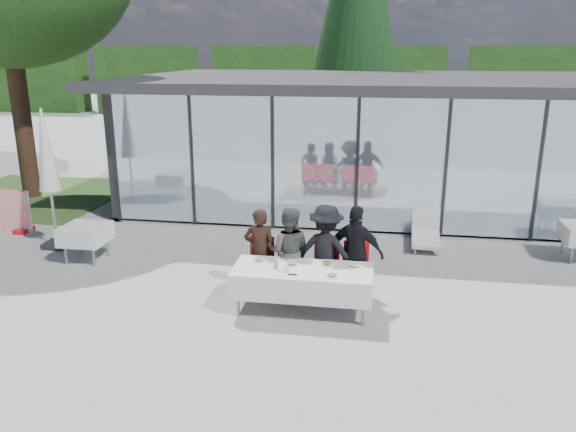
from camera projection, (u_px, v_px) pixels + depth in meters
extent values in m
plane|color=gray|center=(282.00, 304.00, 9.49)|extent=(90.00, 90.00, 0.00)
cube|color=gray|center=(394.00, 192.00, 16.73)|extent=(14.00, 8.00, 0.10)
cube|color=black|center=(394.00, 124.00, 19.98)|extent=(14.00, 0.20, 3.20)
cube|color=black|center=(171.00, 135.00, 17.36)|extent=(0.20, 8.00, 3.20)
cube|color=silver|center=(401.00, 168.00, 12.53)|extent=(13.60, 0.06, 3.10)
cube|color=#2D2D30|center=(401.00, 81.00, 15.42)|extent=(14.80, 8.80, 0.24)
cube|color=#262628|center=(115.00, 159.00, 13.59)|extent=(0.08, 0.10, 3.10)
cube|color=#262628|center=(192.00, 161.00, 13.29)|extent=(0.08, 0.10, 3.10)
cube|color=#262628|center=(273.00, 164.00, 12.99)|extent=(0.08, 0.10, 3.10)
cube|color=#262628|center=(357.00, 167.00, 12.69)|extent=(0.08, 0.10, 3.10)
cube|color=#262628|center=(445.00, 169.00, 12.38)|extent=(0.08, 0.10, 3.10)
cube|color=#262628|center=(538.00, 172.00, 12.08)|extent=(0.08, 0.10, 3.10)
cube|color=red|center=(304.00, 188.00, 15.59)|extent=(0.45, 0.45, 0.90)
cube|color=red|center=(359.00, 186.00, 15.83)|extent=(0.45, 0.45, 0.90)
cube|color=red|center=(453.00, 194.00, 14.97)|extent=(0.45, 0.45, 0.90)
cube|color=red|center=(525.00, 190.00, 15.32)|extent=(0.45, 0.45, 0.90)
cube|color=#153310|center=(38.00, 79.00, 38.76)|extent=(6.50, 2.00, 4.40)
cube|color=#153310|center=(148.00, 80.00, 37.52)|extent=(6.50, 2.00, 4.40)
cube|color=#153310|center=(265.00, 81.00, 36.28)|extent=(6.50, 2.00, 4.40)
cube|color=#153310|center=(390.00, 82.00, 35.04)|extent=(6.50, 2.00, 4.40)
cube|color=#153310|center=(525.00, 83.00, 33.80)|extent=(6.50, 2.00, 4.40)
cube|color=silver|center=(303.00, 281.00, 9.10)|extent=(2.26, 0.96, 0.42)
cylinder|color=gray|center=(238.00, 296.00, 8.98)|extent=(0.06, 0.06, 0.71)
cylinder|color=gray|center=(363.00, 305.00, 8.67)|extent=(0.06, 0.06, 0.71)
cylinder|color=gray|center=(248.00, 279.00, 9.64)|extent=(0.06, 0.06, 0.71)
cylinder|color=gray|center=(365.00, 287.00, 9.33)|extent=(0.06, 0.06, 0.71)
imported|color=black|center=(260.00, 251.00, 9.80)|extent=(0.60, 0.60, 1.54)
cube|color=red|center=(260.00, 268.00, 9.88)|extent=(0.44, 0.44, 0.05)
cube|color=red|center=(262.00, 251.00, 10.00)|extent=(0.44, 0.04, 0.55)
cylinder|color=red|center=(248.00, 283.00, 9.81)|extent=(0.04, 0.04, 0.43)
cylinder|color=red|center=(268.00, 285.00, 9.75)|extent=(0.04, 0.04, 0.43)
cylinder|color=red|center=(253.00, 276.00, 10.15)|extent=(0.04, 0.04, 0.43)
cylinder|color=red|center=(272.00, 277.00, 10.09)|extent=(0.04, 0.04, 0.43)
imported|color=#4E4E4E|center=(289.00, 251.00, 9.71)|extent=(0.80, 0.80, 1.58)
cube|color=red|center=(289.00, 269.00, 9.80)|extent=(0.44, 0.44, 0.05)
cube|color=red|center=(290.00, 252.00, 9.92)|extent=(0.44, 0.04, 0.55)
cylinder|color=red|center=(277.00, 285.00, 9.73)|extent=(0.04, 0.04, 0.43)
cylinder|color=red|center=(297.00, 287.00, 9.67)|extent=(0.04, 0.04, 0.43)
cylinder|color=red|center=(280.00, 277.00, 10.07)|extent=(0.04, 0.04, 0.43)
cylinder|color=red|center=(300.00, 279.00, 10.01)|extent=(0.04, 0.04, 0.43)
imported|color=black|center=(326.00, 251.00, 9.60)|extent=(1.27, 1.27, 1.65)
cube|color=red|center=(325.00, 272.00, 9.70)|extent=(0.44, 0.44, 0.05)
cube|color=red|center=(327.00, 254.00, 9.82)|extent=(0.44, 0.04, 0.55)
cylinder|color=red|center=(314.00, 288.00, 9.63)|extent=(0.04, 0.04, 0.43)
cylinder|color=red|center=(335.00, 289.00, 9.57)|extent=(0.04, 0.04, 0.43)
cylinder|color=red|center=(316.00, 280.00, 9.97)|extent=(0.04, 0.04, 0.43)
cylinder|color=red|center=(336.00, 281.00, 9.91)|extent=(0.04, 0.04, 0.43)
imported|color=black|center=(356.00, 253.00, 9.52)|extent=(1.19, 1.19, 1.65)
cube|color=red|center=(355.00, 274.00, 9.62)|extent=(0.44, 0.44, 0.05)
cube|color=red|center=(356.00, 256.00, 9.74)|extent=(0.44, 0.04, 0.55)
cylinder|color=red|center=(344.00, 290.00, 9.55)|extent=(0.04, 0.04, 0.43)
cylinder|color=red|center=(365.00, 291.00, 9.49)|extent=(0.04, 0.04, 0.43)
cylinder|color=red|center=(345.00, 281.00, 9.89)|extent=(0.04, 0.04, 0.43)
cylinder|color=red|center=(365.00, 283.00, 9.83)|extent=(0.04, 0.04, 0.43)
cylinder|color=white|center=(259.00, 261.00, 9.34)|extent=(0.24, 0.24, 0.01)
ellipsoid|color=#AC8F45|center=(259.00, 259.00, 9.33)|extent=(0.15, 0.15, 0.05)
cylinder|color=white|center=(292.00, 265.00, 9.17)|extent=(0.24, 0.24, 0.01)
ellipsoid|color=#44712A|center=(292.00, 263.00, 9.16)|extent=(0.15, 0.15, 0.05)
cylinder|color=white|center=(327.00, 265.00, 9.18)|extent=(0.24, 0.24, 0.01)
ellipsoid|color=#AC8F45|center=(327.00, 263.00, 9.17)|extent=(0.15, 0.15, 0.05)
cylinder|color=white|center=(355.00, 267.00, 9.07)|extent=(0.24, 0.24, 0.01)
ellipsoid|color=#44712A|center=(355.00, 265.00, 9.06)|extent=(0.15, 0.15, 0.05)
cylinder|color=white|center=(332.00, 277.00, 8.70)|extent=(0.24, 0.24, 0.01)
ellipsoid|color=#44712A|center=(332.00, 275.00, 8.69)|extent=(0.15, 0.15, 0.05)
cylinder|color=#84B74C|center=(276.00, 264.00, 9.02)|extent=(0.06, 0.06, 0.15)
cylinder|color=silver|center=(287.00, 269.00, 8.88)|extent=(0.07, 0.07, 0.10)
cube|color=black|center=(293.00, 275.00, 8.78)|extent=(0.14, 0.03, 0.01)
cube|color=silver|center=(85.00, 234.00, 11.35)|extent=(0.86, 0.86, 0.36)
cylinder|color=gray|center=(65.00, 247.00, 11.17)|extent=(0.05, 0.05, 0.72)
cylinder|color=gray|center=(93.00, 249.00, 11.07)|extent=(0.05, 0.05, 0.72)
cylinder|color=gray|center=(80.00, 238.00, 11.74)|extent=(0.05, 0.05, 0.72)
cylinder|color=gray|center=(107.00, 239.00, 11.64)|extent=(0.05, 0.05, 0.72)
cylinder|color=gray|center=(573.00, 247.00, 11.18)|extent=(0.05, 0.05, 0.72)
cylinder|color=gray|center=(564.00, 238.00, 11.74)|extent=(0.05, 0.05, 0.72)
cube|color=red|center=(469.00, 216.00, 12.99)|extent=(0.48, 0.48, 0.05)
cube|color=red|center=(472.00, 208.00, 12.73)|extent=(0.44, 0.08, 0.55)
cylinder|color=red|center=(461.00, 227.00, 12.91)|extent=(0.04, 0.04, 0.43)
cylinder|color=red|center=(477.00, 228.00, 12.86)|extent=(0.04, 0.04, 0.43)
cylinder|color=red|center=(459.00, 223.00, 13.25)|extent=(0.04, 0.04, 0.43)
cylinder|color=red|center=(475.00, 223.00, 13.20)|extent=(0.04, 0.04, 0.43)
cube|color=black|center=(57.00, 244.00, 12.24)|extent=(0.50, 0.50, 0.12)
cylinder|color=gray|center=(50.00, 187.00, 11.87)|extent=(0.06, 0.06, 2.70)
cone|color=beige|center=(46.00, 150.00, 11.64)|extent=(0.44, 0.44, 1.72)
cube|color=red|center=(2.00, 211.00, 13.20)|extent=(1.40, 0.12, 1.00)
cube|color=red|center=(24.00, 230.00, 13.25)|extent=(0.30, 0.45, 0.10)
cube|color=silver|center=(426.00, 238.00, 12.25)|extent=(0.66, 1.33, 0.08)
cube|color=silver|center=(426.00, 219.00, 12.69)|extent=(0.61, 0.29, 0.54)
cylinder|color=silver|center=(415.00, 251.00, 11.80)|extent=(0.04, 0.04, 0.14)
cylinder|color=silver|center=(439.00, 252.00, 11.72)|extent=(0.04, 0.04, 0.14)
cylinder|color=silver|center=(412.00, 235.00, 12.84)|extent=(0.04, 0.04, 0.14)
cylinder|color=silver|center=(435.00, 236.00, 12.76)|extent=(0.04, 0.04, 0.14)
cylinder|color=#382316|center=(22.00, 121.00, 15.86)|extent=(0.50, 0.50, 4.40)
cylinder|color=#382316|center=(353.00, 135.00, 21.42)|extent=(0.44, 0.44, 2.00)
cube|color=#385926|center=(33.00, 196.00, 16.48)|extent=(5.00, 5.00, 0.02)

